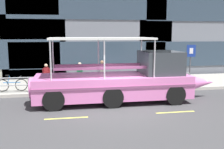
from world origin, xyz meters
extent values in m
plane|color=#3D3D3F|center=(0.00, 0.00, 0.00)|extent=(120.00, 120.00, 0.00)
cube|color=#99968E|center=(0.00, 5.60, 0.09)|extent=(32.00, 4.80, 0.18)
cube|color=#B2ADA3|center=(0.00, 3.11, 0.09)|extent=(32.00, 0.18, 0.18)
cube|color=#DBD64C|center=(-2.40, -1.05, 0.00)|extent=(1.80, 0.12, 0.01)
cube|color=#DBD64C|center=(2.40, -1.05, 0.00)|extent=(1.80, 0.12, 0.01)
cube|color=#2D3D4C|center=(-0.47, 8.37, 1.86)|extent=(12.09, 0.06, 2.04)
cube|color=#2D3D4C|center=(-0.47, 8.37, 5.57)|extent=(12.09, 0.06, 2.04)
cube|color=#2D3D4C|center=(9.87, 8.37, 1.83)|extent=(11.90, 0.06, 2.01)
cube|color=#2D3D4C|center=(9.87, 8.37, 5.49)|extent=(11.90, 0.06, 2.01)
cylinder|color=gray|center=(-0.60, 3.45, 1.02)|extent=(11.67, 0.07, 0.07)
cylinder|color=gray|center=(-0.60, 3.45, 0.60)|extent=(11.67, 0.06, 0.06)
cylinder|color=gray|center=(-4.49, 3.45, 0.60)|extent=(0.09, 0.09, 0.84)
cylinder|color=gray|center=(-2.54, 3.45, 0.60)|extent=(0.09, 0.09, 0.84)
cylinder|color=gray|center=(-0.60, 3.45, 0.60)|extent=(0.09, 0.09, 0.84)
cylinder|color=gray|center=(1.35, 3.45, 0.60)|extent=(0.09, 0.09, 0.84)
cylinder|color=gray|center=(3.29, 3.45, 0.60)|extent=(0.09, 0.09, 0.84)
cylinder|color=gray|center=(5.24, 3.45, 0.60)|extent=(0.09, 0.09, 0.84)
cylinder|color=#4C4F54|center=(5.53, 3.92, 1.46)|extent=(0.08, 0.08, 2.56)
cube|color=navy|center=(5.53, 3.87, 2.39)|extent=(0.60, 0.04, 0.76)
cube|color=white|center=(5.53, 3.85, 2.39)|extent=(0.24, 0.01, 0.36)
torus|color=black|center=(-4.95, 3.87, 0.53)|extent=(0.70, 0.04, 0.70)
torus|color=black|center=(-5.99, 3.87, 0.53)|extent=(0.70, 0.04, 0.70)
cylinder|color=#1E66B2|center=(-5.47, 3.87, 0.69)|extent=(0.95, 0.04, 0.04)
cylinder|color=#1E66B2|center=(-5.65, 3.87, 0.83)|extent=(0.19, 0.04, 0.51)
cube|color=black|center=(-5.69, 3.87, 1.11)|extent=(0.20, 0.08, 0.06)
cylinder|color=#A5A5AA|center=(-4.99, 3.87, 1.03)|extent=(0.03, 0.46, 0.03)
cube|color=pink|center=(-0.03, 1.28, 0.83)|extent=(7.78, 2.52, 1.11)
cone|color=pink|center=(4.73, 1.28, 0.83)|extent=(1.75, 1.05, 1.05)
cylinder|color=pink|center=(-3.93, 1.28, 0.83)|extent=(0.39, 1.05, 1.05)
cube|color=#783F64|center=(-0.03, 0.00, 0.97)|extent=(7.78, 0.04, 0.12)
sphere|color=white|center=(5.17, 1.28, 0.88)|extent=(0.22, 0.22, 0.22)
cube|color=#33383D|center=(2.50, 1.28, 1.98)|extent=(1.95, 2.12, 1.18)
cube|color=silver|center=(-0.62, 1.28, 3.23)|extent=(5.06, 2.32, 0.10)
cylinder|color=#B2B2B7|center=(1.79, 2.39, 2.28)|extent=(0.07, 0.07, 1.79)
cylinder|color=#B2B2B7|center=(1.79, 0.17, 2.28)|extent=(0.07, 0.07, 1.79)
cylinder|color=#B2B2B7|center=(-0.62, 2.39, 2.28)|extent=(0.07, 0.07, 1.79)
cylinder|color=#B2B2B7|center=(-0.62, 0.17, 2.28)|extent=(0.07, 0.07, 1.79)
cylinder|color=#B2B2B7|center=(-3.03, 2.39, 2.28)|extent=(0.07, 0.07, 1.79)
cylinder|color=#B2B2B7|center=(-3.03, 0.17, 2.28)|extent=(0.07, 0.07, 1.79)
cube|color=#783F64|center=(-0.62, 1.88, 1.84)|extent=(4.66, 0.28, 0.12)
cube|color=#783F64|center=(-0.62, 0.67, 1.84)|extent=(4.66, 0.28, 0.12)
cylinder|color=black|center=(2.89, 2.44, 0.50)|extent=(1.00, 0.28, 1.00)
cylinder|color=black|center=(2.89, 0.12, 0.50)|extent=(1.00, 0.28, 1.00)
cylinder|color=black|center=(-0.23, 2.44, 0.50)|extent=(1.00, 0.28, 1.00)
cylinder|color=black|center=(-0.23, 0.12, 0.50)|extent=(1.00, 0.28, 1.00)
cylinder|color=black|center=(-2.95, 2.44, 0.50)|extent=(1.00, 0.28, 1.00)
cylinder|color=black|center=(-2.95, 0.12, 0.50)|extent=(1.00, 0.28, 1.00)
cylinder|color=#1E2338|center=(3.31, 4.72, 0.59)|extent=(0.10, 0.10, 0.83)
cylinder|color=#1E2338|center=(3.36, 4.87, 0.59)|extent=(0.10, 0.10, 0.83)
cube|color=maroon|center=(3.33, 4.80, 1.30)|extent=(0.27, 0.35, 0.59)
cylinder|color=maroon|center=(3.27, 4.60, 1.27)|extent=(0.07, 0.07, 0.53)
cylinder|color=maroon|center=(3.40, 4.99, 1.27)|extent=(0.07, 0.07, 0.53)
sphere|color=#936B4C|center=(3.33, 4.80, 1.73)|extent=(0.23, 0.23, 0.23)
cylinder|color=black|center=(-0.18, 4.42, 0.59)|extent=(0.10, 0.10, 0.82)
cylinder|color=black|center=(-0.14, 4.27, 0.59)|extent=(0.10, 0.10, 0.82)
cube|color=#B7B2A8|center=(-0.16, 4.35, 1.29)|extent=(0.24, 0.34, 0.58)
cylinder|color=#B7B2A8|center=(-0.20, 4.54, 1.26)|extent=(0.07, 0.07, 0.52)
cylinder|color=#B7B2A8|center=(-0.12, 4.15, 1.26)|extent=(0.07, 0.07, 0.52)
sphere|color=#936B4C|center=(-0.16, 4.35, 1.71)|extent=(0.23, 0.23, 0.23)
cylinder|color=black|center=(-1.58, 4.84, 0.55)|extent=(0.09, 0.09, 0.75)
cylinder|color=black|center=(-1.46, 4.75, 0.55)|extent=(0.09, 0.09, 0.75)
cube|color=#236B47|center=(-1.52, 4.79, 1.19)|extent=(0.32, 0.29, 0.53)
cylinder|color=#236B47|center=(-1.67, 4.90, 1.16)|extent=(0.07, 0.07, 0.48)
cylinder|color=#236B47|center=(-1.37, 4.69, 1.16)|extent=(0.07, 0.07, 0.48)
sphere|color=beige|center=(-1.52, 4.79, 1.58)|extent=(0.21, 0.21, 0.21)
cylinder|color=#1E2338|center=(-3.47, 4.22, 0.56)|extent=(0.10, 0.10, 0.76)
cylinder|color=#1E2338|center=(-3.62, 4.22, 0.56)|extent=(0.10, 0.10, 0.76)
cube|color=maroon|center=(-3.55, 4.22, 1.20)|extent=(0.29, 0.17, 0.54)
cylinder|color=maroon|center=(-3.36, 4.22, 1.18)|extent=(0.07, 0.07, 0.48)
cylinder|color=maroon|center=(-3.74, 4.22, 1.18)|extent=(0.07, 0.07, 0.48)
sphere|color=tan|center=(-3.55, 4.22, 1.60)|extent=(0.21, 0.21, 0.21)
camera|label=1|loc=(-2.32, -11.50, 3.45)|focal=41.38mm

